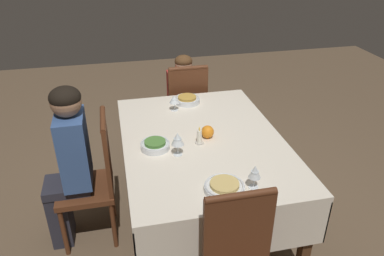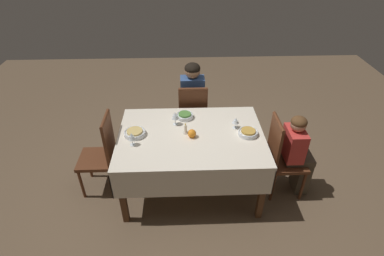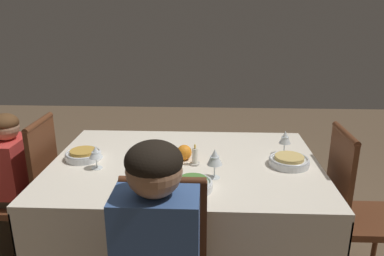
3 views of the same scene
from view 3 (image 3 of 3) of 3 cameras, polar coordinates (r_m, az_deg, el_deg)
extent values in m
cube|color=silver|center=(2.16, -1.05, -5.62)|extent=(1.53, 1.08, 0.04)
cube|color=silver|center=(2.72, -0.33, -4.30)|extent=(1.53, 0.01, 0.30)
cube|color=silver|center=(1.77, -2.14, -17.63)|extent=(1.53, 0.01, 0.30)
cube|color=silver|center=(2.32, 18.34, -9.47)|extent=(0.01, 1.08, 0.30)
cube|color=silver|center=(2.40, -19.67, -8.64)|extent=(0.01, 1.08, 0.30)
cube|color=#4C2D19|center=(2.80, 14.10, -8.80)|extent=(0.06, 0.06, 0.71)
cube|color=#4C2D19|center=(2.86, -14.55, -8.22)|extent=(0.06, 0.06, 0.71)
cube|color=#562D19|center=(1.62, -4.28, -16.16)|extent=(0.35, 0.03, 0.51)
cylinder|color=#562D19|center=(1.49, -4.51, -8.05)|extent=(0.35, 0.04, 0.04)
cube|color=#562D19|center=(2.65, -24.53, -10.20)|extent=(0.38, 0.38, 0.04)
cube|color=#562D19|center=(2.46, -21.67, -4.91)|extent=(0.03, 0.35, 0.51)
cylinder|color=#562D19|center=(2.38, -22.37, 0.74)|extent=(0.04, 0.35, 0.04)
cylinder|color=#562D19|center=(2.95, -25.48, -12.15)|extent=(0.03, 0.03, 0.39)
cylinder|color=#562D19|center=(2.81, -19.34, -12.83)|extent=(0.03, 0.03, 0.39)
cylinder|color=#562D19|center=(2.56, -22.11, -16.53)|extent=(0.03, 0.03, 0.39)
cube|color=#562D19|center=(2.45, 24.87, -12.62)|extent=(0.38, 0.38, 0.04)
cube|color=#562D19|center=(2.26, 21.61, -6.90)|extent=(0.03, 0.35, 0.51)
cylinder|color=#562D19|center=(2.18, 22.38, -0.81)|extent=(0.04, 0.35, 0.04)
cylinder|color=#562D19|center=(2.75, 26.28, -14.56)|extent=(0.03, 0.03, 0.39)
cylinder|color=#562D19|center=(2.64, 19.43, -15.10)|extent=(0.03, 0.03, 0.39)
sphere|color=#9E7051|center=(1.24, -5.80, -6.41)|extent=(0.19, 0.19, 0.19)
ellipsoid|color=black|center=(1.23, -5.85, -5.00)|extent=(0.19, 0.19, 0.13)
cube|color=#4C4233|center=(2.68, -26.87, -9.01)|extent=(0.31, 0.24, 0.06)
cube|color=red|center=(2.56, -25.83, -5.17)|extent=(0.18, 0.30, 0.34)
sphere|color=tan|center=(2.48, -26.60, 0.08)|extent=(0.16, 0.16, 0.16)
ellipsoid|color=brown|center=(2.47, -26.69, 0.70)|extent=(0.16, 0.16, 0.11)
cylinder|color=silver|center=(1.84, 0.13, -8.80)|extent=(0.19, 0.19, 0.04)
torus|color=silver|center=(1.83, 0.13, -8.19)|extent=(0.19, 0.19, 0.01)
cylinder|color=#4C7F38|center=(1.83, 0.13, -8.02)|extent=(0.14, 0.14, 0.02)
cylinder|color=white|center=(1.96, 3.42, -7.54)|extent=(0.06, 0.06, 0.00)
cylinder|color=white|center=(1.95, 3.44, -6.52)|extent=(0.01, 0.01, 0.07)
cone|color=white|center=(1.92, 3.49, -4.40)|extent=(0.08, 0.08, 0.08)
cylinder|color=white|center=(1.92, 3.48, -4.86)|extent=(0.05, 0.05, 0.04)
cylinder|color=silver|center=(2.27, -16.21, -4.13)|extent=(0.21, 0.21, 0.04)
torus|color=silver|center=(2.27, -16.26, -3.62)|extent=(0.20, 0.20, 0.01)
cylinder|color=gold|center=(2.26, -16.27, -3.47)|extent=(0.15, 0.15, 0.02)
cylinder|color=white|center=(2.13, -14.26, -5.92)|extent=(0.06, 0.06, 0.00)
cylinder|color=white|center=(2.12, -14.33, -5.11)|extent=(0.01, 0.01, 0.06)
cone|color=white|center=(2.10, -14.46, -3.57)|extent=(0.08, 0.08, 0.06)
cylinder|color=white|center=(2.10, -14.43, -3.88)|extent=(0.05, 0.05, 0.03)
cylinder|color=silver|center=(2.17, 14.55, -5.07)|extent=(0.22, 0.22, 0.04)
torus|color=silver|center=(2.16, 14.60, -4.54)|extent=(0.22, 0.22, 0.01)
cylinder|color=tan|center=(2.16, 14.61, -4.39)|extent=(0.16, 0.16, 0.02)
cylinder|color=white|center=(2.33, 13.80, -3.81)|extent=(0.06, 0.06, 0.00)
cylinder|color=white|center=(2.32, 13.87, -3.02)|extent=(0.01, 0.01, 0.07)
cone|color=white|center=(2.29, 14.00, -1.35)|extent=(0.07, 0.07, 0.08)
cylinder|color=white|center=(2.30, 13.97, -1.72)|extent=(0.04, 0.04, 0.03)
cylinder|color=beige|center=(2.11, 0.45, -5.47)|extent=(0.06, 0.06, 0.01)
cylinder|color=white|center=(2.09, 0.45, -4.26)|extent=(0.03, 0.03, 0.09)
ellipsoid|color=#F9C64C|center=(2.07, 0.45, -2.84)|extent=(0.01, 0.01, 0.03)
sphere|color=orange|center=(2.17, -1.19, -3.73)|extent=(0.09, 0.09, 0.09)
camera|label=1|loc=(2.51, 61.50, 19.39)|focal=35.00mm
camera|label=2|loc=(4.60, 2.28, 30.64)|focal=28.00mm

